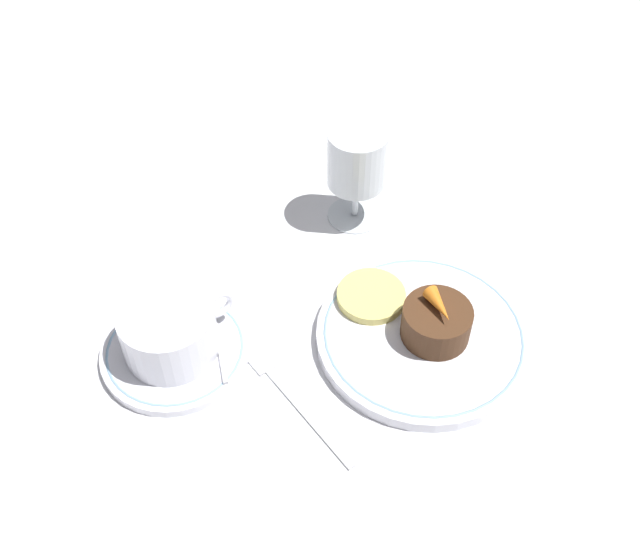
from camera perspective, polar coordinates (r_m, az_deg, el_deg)
The scene contains 10 objects.
ground_plane at distance 0.81m, azimuth 6.03°, elevation -4.76°, with size 3.00×3.00×0.00m, color white.
dinner_plate at distance 0.80m, azimuth 7.81°, elevation -4.64°, with size 0.23×0.23×0.01m.
saucer at distance 0.80m, azimuth -10.96°, elevation -5.71°, with size 0.16×0.16×0.01m.
coffee_cup at distance 0.77m, azimuth -11.43°, elevation -4.18°, with size 0.12×0.10×0.06m.
spoon at distance 0.80m, azimuth -7.85°, elevation -4.17°, with size 0.05×0.11×0.00m.
wine_glass at distance 0.88m, azimuth 2.82°, elevation 8.41°, with size 0.07×0.07×0.13m.
fork at distance 0.76m, azimuth -2.99°, elevation -8.35°, with size 0.02×0.19×0.01m.
dessert_cake at distance 0.78m, azimuth 8.85°, elevation -3.64°, with size 0.07×0.07×0.04m.
carrot_garnish at distance 0.76m, azimuth 9.09°, elevation -2.36°, with size 0.03×0.04×0.02m.
pineapple_slice at distance 0.82m, azimuth 4.17°, elevation -1.51°, with size 0.08×0.08×0.01m.
Camera 1 is at (-0.35, -0.35, 0.64)m, focal length 42.00 mm.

